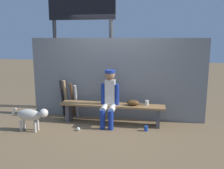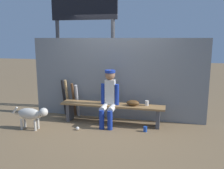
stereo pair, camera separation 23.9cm
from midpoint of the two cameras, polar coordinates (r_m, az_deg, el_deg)
The scene contains 14 objects.
ground_plane at distance 5.55m, azimuth -1.25°, elevation -9.19°, with size 30.00×30.00×0.00m, color brown.
chainlink_fence at distance 5.68m, azimuth -0.44°, elevation 1.29°, with size 4.15×0.03×1.91m, color gray.
dugout_bench at distance 5.44m, azimuth -1.27°, elevation -5.72°, with size 2.35×0.36×0.45m.
player_seated at distance 5.27m, azimuth -1.98°, elevation -2.77°, with size 0.41×0.55×1.23m.
baseball_glove at distance 5.32m, azimuth 3.70°, elevation -4.32°, with size 0.28×0.20×0.12m, color #593819.
bat_aluminum_silver at distance 5.91m, azimuth -9.62°, elevation -3.92°, with size 0.06×0.06×0.83m, color #B7B7BC.
bat_wood_dark at distance 5.99m, azimuth -10.49°, elevation -3.65°, with size 0.06×0.06×0.84m, color brown.
bat_wood_tan at distance 6.05m, azimuth -11.99°, elevation -3.18°, with size 0.06×0.06×0.92m, color tan.
bat_aluminum_black at distance 6.05m, azimuth -12.73°, elevation -3.18°, with size 0.06×0.06×0.93m, color black.
baseball at distance 5.19m, azimuth -9.35°, elevation -10.37°, with size 0.07×0.07×0.07m, color white.
cup_on_ground at distance 5.13m, azimuth 6.73°, elevation -10.33°, with size 0.08×0.08×0.11m, color #1E47AD.
cup_on_bench at distance 5.36m, azimuth 6.99°, elevation -4.30°, with size 0.08×0.08×0.11m, color silver.
scoreboard at distance 6.45m, azimuth -7.71°, elevation 14.70°, with size 2.04×0.27×3.38m.
dog at distance 5.34m, azimuth -19.83°, elevation -6.87°, with size 0.84×0.20×0.49m.
Camera 1 is at (0.99, -5.12, 1.91)m, focal length 38.56 mm.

